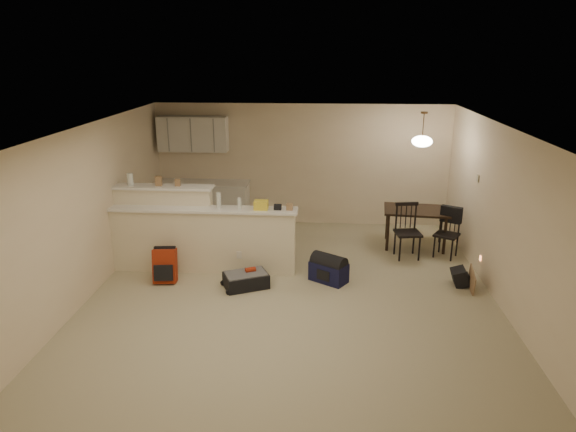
# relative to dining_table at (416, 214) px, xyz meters

# --- Properties ---
(room) EXTENTS (7.00, 7.02, 2.50)m
(room) POSITION_rel_dining_table_xyz_m (-2.17, -2.26, 0.61)
(room) COLOR #BAB08F
(room) RESTS_ON ground
(breakfast_bar) EXTENTS (3.08, 0.58, 1.39)m
(breakfast_bar) POSITION_rel_dining_table_xyz_m (-3.92, -1.28, -0.03)
(breakfast_bar) COLOR beige
(breakfast_bar) RESTS_ON ground
(upper_cabinets) EXTENTS (1.40, 0.34, 0.70)m
(upper_cabinets) POSITION_rel_dining_table_xyz_m (-4.37, 1.06, 1.26)
(upper_cabinets) COLOR white
(upper_cabinets) RESTS_ON room
(kitchen_counter) EXTENTS (1.80, 0.60, 0.90)m
(kitchen_counter) POSITION_rel_dining_table_xyz_m (-4.17, 0.93, -0.19)
(kitchen_counter) COLOR white
(kitchen_counter) RESTS_ON ground
(thermostat) EXTENTS (0.02, 0.12, 0.12)m
(thermostat) POSITION_rel_dining_table_xyz_m (0.82, -0.71, 0.86)
(thermostat) COLOR beige
(thermostat) RESTS_ON room
(jar) EXTENTS (0.10, 0.10, 0.20)m
(jar) POSITION_rel_dining_table_xyz_m (-4.90, -1.14, 0.85)
(jar) COLOR silver
(jar) RESTS_ON breakfast_bar
(cereal_box) EXTENTS (0.10, 0.07, 0.16)m
(cereal_box) POSITION_rel_dining_table_xyz_m (-4.42, -1.14, 0.83)
(cereal_box) COLOR #95714D
(cereal_box) RESTS_ON breakfast_bar
(small_box) EXTENTS (0.08, 0.06, 0.12)m
(small_box) POSITION_rel_dining_table_xyz_m (-4.11, -1.14, 0.81)
(small_box) COLOR #95714D
(small_box) RESTS_ON breakfast_bar
(bottle_a) EXTENTS (0.07, 0.07, 0.26)m
(bottle_a) POSITION_rel_dining_table_xyz_m (-3.39, -1.36, 0.58)
(bottle_a) COLOR silver
(bottle_a) RESTS_ON breakfast_bar
(bottle_b) EXTENTS (0.06, 0.06, 0.18)m
(bottle_b) POSITION_rel_dining_table_xyz_m (-3.06, -1.36, 0.54)
(bottle_b) COLOR silver
(bottle_b) RESTS_ON breakfast_bar
(bag_lump) EXTENTS (0.22, 0.18, 0.14)m
(bag_lump) POSITION_rel_dining_table_xyz_m (-2.71, -1.36, 0.52)
(bag_lump) COLOR #95714D
(bag_lump) RESTS_ON breakfast_bar
(pouch) EXTENTS (0.12, 0.10, 0.08)m
(pouch) POSITION_rel_dining_table_xyz_m (-2.44, -1.36, 0.49)
(pouch) COLOR #95714D
(pouch) RESTS_ON breakfast_bar
(extra_item_x) EXTENTS (0.10, 0.10, 0.10)m
(extra_item_x) POSITION_rel_dining_table_xyz_m (-2.25, -1.36, 0.50)
(extra_item_x) COLOR #95714D
(extra_item_x) RESTS_ON breakfast_bar
(dining_table) EXTENTS (1.24, 0.89, 0.73)m
(dining_table) POSITION_rel_dining_table_xyz_m (0.00, 0.00, 0.00)
(dining_table) COLOR black
(dining_table) RESTS_ON ground
(pendant_lamp) EXTENTS (0.36, 0.36, 0.62)m
(pendant_lamp) POSITION_rel_dining_table_xyz_m (0.00, 0.00, 1.35)
(pendant_lamp) COLOR brown
(pendant_lamp) RESTS_ON room
(dining_chair_near) EXTENTS (0.48, 0.46, 0.97)m
(dining_chair_near) POSITION_rel_dining_table_xyz_m (-0.22, -0.56, -0.15)
(dining_chair_near) COLOR black
(dining_chair_near) RESTS_ON ground
(dining_chair_far) EXTENTS (0.52, 0.51, 0.88)m
(dining_chair_far) POSITION_rel_dining_table_xyz_m (0.47, -0.49, -0.20)
(dining_chair_far) COLOR black
(dining_chair_far) RESTS_ON ground
(suitcase) EXTENTS (0.77, 0.66, 0.22)m
(suitcase) POSITION_rel_dining_table_xyz_m (-2.89, -1.94, -0.53)
(suitcase) COLOR black
(suitcase) RESTS_ON ground
(red_backpack) EXTENTS (0.38, 0.26, 0.53)m
(red_backpack) POSITION_rel_dining_table_xyz_m (-4.20, -1.82, -0.37)
(red_backpack) COLOR #A62B12
(red_backpack) RESTS_ON ground
(navy_duffel) EXTENTS (0.65, 0.58, 0.31)m
(navy_duffel) POSITION_rel_dining_table_xyz_m (-1.61, -1.65, -0.48)
(navy_duffel) COLOR #12143A
(navy_duffel) RESTS_ON ground
(black_daypack) EXTENTS (0.23, 0.31, 0.26)m
(black_daypack) POSITION_rel_dining_table_xyz_m (0.44, -1.65, -0.51)
(black_daypack) COLOR black
(black_daypack) RESTS_ON ground
(cardboard_sheet) EXTENTS (0.06, 0.44, 0.33)m
(cardboard_sheet) POSITION_rel_dining_table_xyz_m (0.56, -1.84, -0.47)
(cardboard_sheet) COLOR #95714D
(cardboard_sheet) RESTS_ON ground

